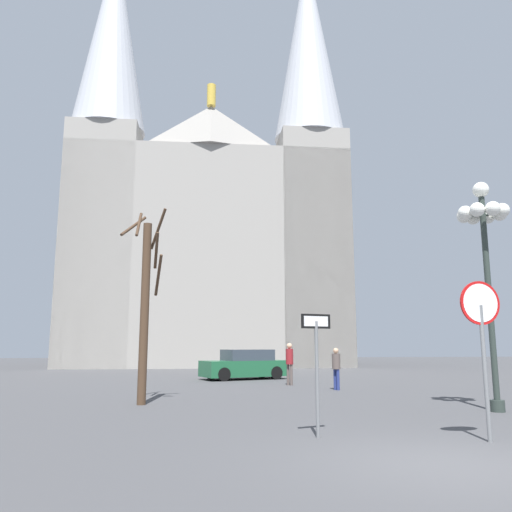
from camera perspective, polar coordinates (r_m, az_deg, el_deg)
ground_plane at (r=8.47m, az=21.03°, el=-21.05°), size 120.00×120.00×0.00m
cathedral at (r=43.71m, az=-5.26°, el=3.46°), size 22.42×14.02×36.86m
stop_sign at (r=10.47m, az=23.94°, el=-7.23°), size 0.82×0.13×2.91m
one_way_arrow_sign at (r=10.07m, az=6.79°, el=-11.12°), size 0.63×0.27×2.32m
street_lamp at (r=15.34m, az=24.18°, el=2.01°), size 1.40×1.40×6.20m
bare_tree at (r=15.68m, az=-12.29°, el=-5.11°), size 1.39×1.12×5.88m
parked_car_near_green at (r=26.07m, az=-1.30°, el=-12.11°), size 4.51×3.12×1.46m
pedestrian_walking at (r=22.39m, az=3.77°, el=-11.48°), size 0.32×0.32×1.77m
pedestrian_standing at (r=20.29m, az=8.96°, el=-11.92°), size 0.32×0.32×1.58m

